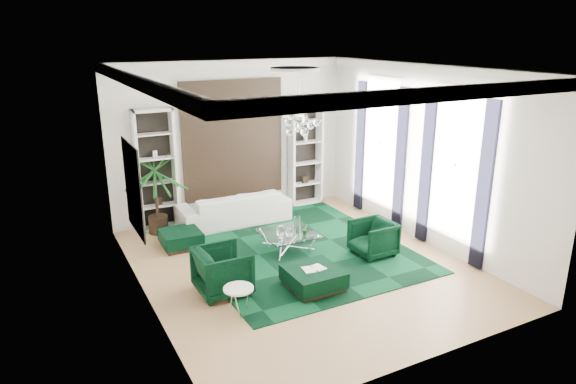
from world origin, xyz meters
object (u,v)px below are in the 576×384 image
coffee_table (288,241)px  palm (155,183)px  armchair_left (223,271)px  ottoman_side (181,239)px  side_table (239,302)px  sofa (234,208)px  ottoman_front (313,279)px  armchair_right (373,238)px

coffee_table → palm: 3.29m
armchair_left → palm: (-0.30, 3.35, 0.78)m
coffee_table → ottoman_side: (-1.97, 1.20, -0.01)m
side_table → palm: palm is taller
sofa → coffee_table: bearing=101.7°
ottoman_side → ottoman_front: (1.57, -2.93, 0.01)m
armchair_left → ottoman_front: 1.63m
sofa → palm: 1.96m
armchair_left → ottoman_front: (1.49, -0.61, -0.23)m
armchair_left → coffee_table: bearing=-59.4°
coffee_table → ottoman_side: coffee_table is taller
ottoman_side → side_table: bearing=-89.4°
armchair_left → side_table: 0.86m
ottoman_front → side_table: bearing=-171.4°
armchair_right → coffee_table: 1.77m
palm → sofa: bearing=-7.0°
sofa → side_table: size_ratio=5.36×
armchair_right → ottoman_front: 1.95m
sofa → armchair_right: (1.84, -3.07, -0.02)m
armchair_right → ottoman_front: bearing=-69.5°
armchair_left → palm: palm is taller
coffee_table → ottoman_side: 2.30m
armchair_left → coffee_table: size_ratio=0.83×
coffee_table → sofa: bearing=101.7°
ottoman_front → side_table: (-1.53, -0.23, 0.05)m
coffee_table → armchair_left: bearing=-149.4°
armchair_left → coffee_table: 2.20m
palm → armchair_left: bearing=-84.9°
armchair_left → ottoman_side: bearing=2.0°
armchair_left → side_table: armchair_left is taller
armchair_right → ottoman_front: size_ratio=0.87×
armchair_right → side_table: bearing=-74.8°
sofa → ottoman_front: 3.75m
armchair_right → side_table: armchair_right is taller
ottoman_front → ottoman_side: bearing=118.2°
sofa → ottoman_front: bearing=90.3°
coffee_table → palm: palm is taller
armchair_left → armchair_right: (3.31, 0.07, -0.05)m
armchair_left → ottoman_front: bearing=-112.3°
ottoman_front → armchair_left: bearing=157.7°
armchair_left → armchair_right: bearing=-88.8°
armchair_left → ottoman_side: 2.33m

